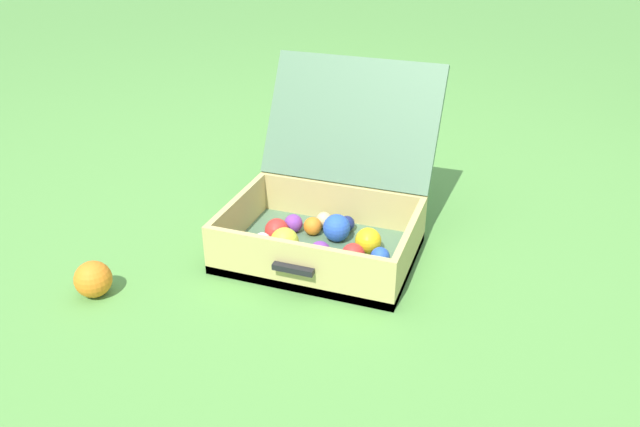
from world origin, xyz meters
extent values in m
plane|color=#569342|center=(0.00, 0.00, 0.00)|extent=(16.00, 16.00, 0.00)
cube|color=#4C7051|center=(0.03, -0.03, 0.01)|extent=(0.53, 0.38, 0.03)
cube|color=tan|center=(-0.22, -0.03, 0.07)|extent=(0.02, 0.38, 0.14)
cube|color=tan|center=(0.28, -0.03, 0.07)|extent=(0.02, 0.38, 0.14)
cube|color=tan|center=(0.03, -0.21, 0.07)|extent=(0.49, 0.02, 0.14)
cube|color=tan|center=(0.03, 0.16, 0.07)|extent=(0.49, 0.02, 0.14)
cube|color=#4C7051|center=(0.03, 0.26, 0.31)|extent=(0.53, 0.20, 0.34)
cube|color=black|center=(0.03, -0.23, 0.08)|extent=(0.11, 0.02, 0.02)
sphere|color=red|center=(-0.10, -0.03, 0.06)|extent=(0.07, 0.07, 0.07)
sphere|color=#CCDB38|center=(-0.05, -0.09, 0.06)|extent=(0.08, 0.08, 0.08)
sphere|color=blue|center=(0.06, 0.04, 0.06)|extent=(0.08, 0.08, 0.08)
sphere|color=orange|center=(-0.02, 0.04, 0.05)|extent=(0.05, 0.05, 0.05)
sphere|color=yellow|center=(0.16, 0.00, 0.06)|extent=(0.07, 0.07, 0.07)
sphere|color=#D1B784|center=(0.00, 0.10, 0.05)|extent=(0.05, 0.05, 0.05)
sphere|color=purple|center=(0.05, -0.09, 0.05)|extent=(0.06, 0.06, 0.06)
sphere|color=red|center=(0.14, -0.08, 0.06)|extent=(0.06, 0.06, 0.06)
sphere|color=blue|center=(0.21, -0.05, 0.05)|extent=(0.05, 0.05, 0.05)
sphere|color=navy|center=(0.07, 0.10, 0.05)|extent=(0.05, 0.05, 0.05)
sphere|color=navy|center=(0.16, -0.13, 0.05)|extent=(0.05, 0.05, 0.05)
sphere|color=purple|center=(-0.08, 0.04, 0.05)|extent=(0.06, 0.06, 0.06)
sphere|color=white|center=(-0.12, -0.08, 0.05)|extent=(0.05, 0.05, 0.05)
sphere|color=#D1B784|center=(-0.16, -0.15, 0.06)|extent=(0.07, 0.07, 0.07)
sphere|color=orange|center=(-0.45, -0.40, 0.05)|extent=(0.10, 0.10, 0.10)
camera|label=1|loc=(0.55, -1.47, 0.95)|focal=35.26mm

